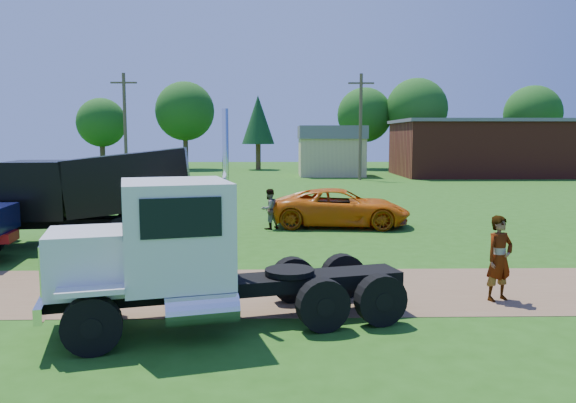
{
  "coord_description": "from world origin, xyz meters",
  "views": [
    {
      "loc": [
        -1.23,
        -13.14,
        3.67
      ],
      "look_at": [
        -0.85,
        4.81,
        1.6
      ],
      "focal_mm": 35.0,
      "sensor_mm": 36.0,
      "label": 1
    }
  ],
  "objects_px": {
    "black_dump_truck": "(89,191)",
    "spectator_a": "(499,258)",
    "white_semi_tractor": "(181,254)",
    "orange_pickup": "(341,208)"
  },
  "relations": [
    {
      "from": "white_semi_tractor",
      "to": "spectator_a",
      "type": "xyz_separation_m",
      "value": [
        6.83,
        1.66,
        -0.48
      ]
    },
    {
      "from": "black_dump_truck",
      "to": "spectator_a",
      "type": "relative_size",
      "value": 4.03
    },
    {
      "from": "white_semi_tractor",
      "to": "spectator_a",
      "type": "bearing_deg",
      "value": -1.45
    },
    {
      "from": "white_semi_tractor",
      "to": "orange_pickup",
      "type": "xyz_separation_m",
      "value": [
        4.49,
        12.29,
        -0.67
      ]
    },
    {
      "from": "white_semi_tractor",
      "to": "spectator_a",
      "type": "distance_m",
      "value": 7.04
    },
    {
      "from": "orange_pickup",
      "to": "black_dump_truck",
      "type": "bearing_deg",
      "value": 117.1
    },
    {
      "from": "black_dump_truck",
      "to": "orange_pickup",
      "type": "bearing_deg",
      "value": 14.24
    },
    {
      "from": "black_dump_truck",
      "to": "orange_pickup",
      "type": "xyz_separation_m",
      "value": [
        9.06,
        3.59,
        -1.04
      ]
    },
    {
      "from": "white_semi_tractor",
      "to": "black_dump_truck",
      "type": "bearing_deg",
      "value": 102.59
    },
    {
      "from": "orange_pickup",
      "to": "white_semi_tractor",
      "type": "bearing_deg",
      "value": 165.41
    }
  ]
}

